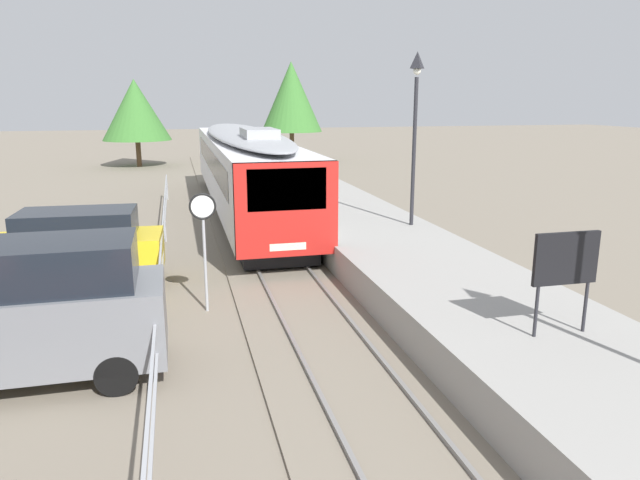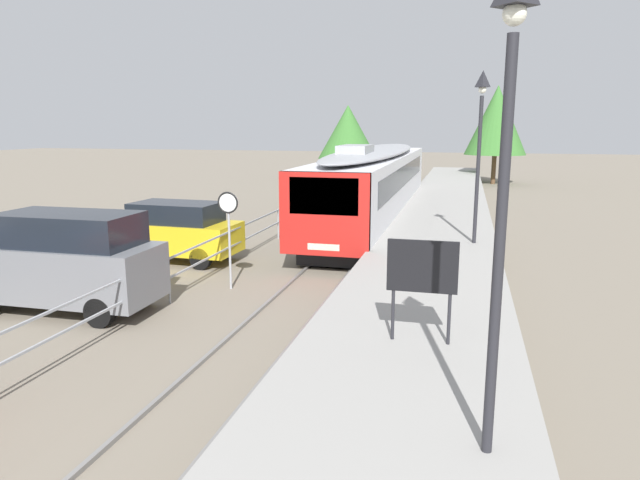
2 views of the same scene
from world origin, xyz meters
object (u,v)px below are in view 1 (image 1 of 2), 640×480
commuter_train (244,164)px  platform_lamp_mid_platform (416,107)px  parked_van_grey (22,312)px  platform_notice_board (566,262)px  parked_suv_yellow (74,247)px  speed_limit_sign (203,223)px

commuter_train → platform_lamp_mid_platform: platform_lamp_mid_platform is taller
platform_lamp_mid_platform → parked_van_grey: (-9.98, -6.80, -3.33)m
platform_notice_board → parked_suv_yellow: bearing=139.1°
parked_van_grey → speed_limit_sign: bearing=41.0°
commuter_train → platform_notice_board: commuter_train is taller
commuter_train → speed_limit_sign: 11.99m
platform_notice_board → parked_suv_yellow: platform_notice_board is taller
platform_notice_board → speed_limit_sign: 7.63m
speed_limit_sign → parked_van_grey: 4.37m
commuter_train → platform_notice_board: 17.15m
speed_limit_sign → platform_notice_board: bearing=-41.3°
platform_lamp_mid_platform → parked_van_grey: bearing=-145.7°
platform_lamp_mid_platform → parked_suv_yellow: bearing=-173.0°
parked_van_grey → commuter_train: bearing=69.3°
platform_notice_board → speed_limit_sign: bearing=138.7°
speed_limit_sign → parked_suv_yellow: size_ratio=0.60×
parked_suv_yellow → parked_van_grey: bearing=-89.7°
commuter_train → parked_suv_yellow: (-5.55, -9.01, -1.09)m
commuter_train → platform_notice_board: size_ratio=11.16×
speed_limit_sign → parked_suv_yellow: 4.40m
platform_lamp_mid_platform → speed_limit_sign: platform_lamp_mid_platform is taller
commuter_train → speed_limit_sign: bearing=-101.0°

